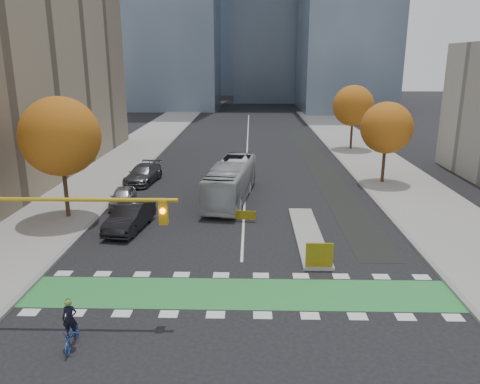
{
  "coord_description": "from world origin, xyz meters",
  "views": [
    {
      "loc": [
        0.45,
        -18.04,
        10.4
      ],
      "look_at": [
        -0.16,
        8.2,
        3.0
      ],
      "focal_mm": 35.0,
      "sensor_mm": 36.0,
      "label": 1
    }
  ],
  "objects_px": {
    "cyclist": "(71,331)",
    "parked_car_b": "(130,217)",
    "parked_car_a": "(123,197)",
    "parked_car_c": "(143,174)",
    "traffic_signal_west": "(42,225)",
    "hazard_board": "(319,255)",
    "bus": "(231,181)",
    "tree_east_near": "(387,128)",
    "tree_west": "(60,136)",
    "tree_east_far": "(353,106)"
  },
  "relations": [
    {
      "from": "cyclist",
      "to": "parked_car_b",
      "type": "bearing_deg",
      "value": 88.61
    },
    {
      "from": "parked_car_a",
      "to": "cyclist",
      "type": "bearing_deg",
      "value": -85.92
    },
    {
      "from": "cyclist",
      "to": "parked_car_c",
      "type": "xyz_separation_m",
      "value": [
        -2.78,
        24.49,
        0.13
      ]
    },
    {
      "from": "traffic_signal_west",
      "to": "cyclist",
      "type": "distance_m",
      "value": 4.42
    },
    {
      "from": "hazard_board",
      "to": "bus",
      "type": "bearing_deg",
      "value": 112.13
    },
    {
      "from": "bus",
      "to": "parked_car_b",
      "type": "xyz_separation_m",
      "value": [
        -6.14,
        -6.77,
        -0.64
      ]
    },
    {
      "from": "hazard_board",
      "to": "cyclist",
      "type": "relative_size",
      "value": 0.72
    },
    {
      "from": "bus",
      "to": "parked_car_c",
      "type": "distance_m",
      "value": 9.4
    },
    {
      "from": "cyclist",
      "to": "parked_car_a",
      "type": "bearing_deg",
      "value": 93.07
    },
    {
      "from": "bus",
      "to": "parked_car_b",
      "type": "bearing_deg",
      "value": -124.28
    },
    {
      "from": "tree_east_near",
      "to": "parked_car_b",
      "type": "bearing_deg",
      "value": -147.8
    },
    {
      "from": "hazard_board",
      "to": "parked_car_a",
      "type": "bearing_deg",
      "value": 140.53
    },
    {
      "from": "tree_east_near",
      "to": "parked_car_b",
      "type": "height_order",
      "value": "tree_east_near"
    },
    {
      "from": "bus",
      "to": "traffic_signal_west",
      "type": "bearing_deg",
      "value": -103.83
    },
    {
      "from": "tree_west",
      "to": "traffic_signal_west",
      "type": "relative_size",
      "value": 0.96
    },
    {
      "from": "tree_west",
      "to": "parked_car_b",
      "type": "xyz_separation_m",
      "value": [
        4.79,
        -2.1,
        -4.78
      ]
    },
    {
      "from": "tree_west",
      "to": "parked_car_b",
      "type": "distance_m",
      "value": 7.08
    },
    {
      "from": "parked_car_b",
      "to": "parked_car_c",
      "type": "xyz_separation_m",
      "value": [
        -1.79,
        11.79,
        -0.05
      ]
    },
    {
      "from": "tree_west",
      "to": "parked_car_c",
      "type": "distance_m",
      "value": 11.23
    },
    {
      "from": "cyclist",
      "to": "parked_car_c",
      "type": "bearing_deg",
      "value": 90.63
    },
    {
      "from": "tree_east_near",
      "to": "parked_car_a",
      "type": "height_order",
      "value": "tree_east_near"
    },
    {
      "from": "tree_east_near",
      "to": "traffic_signal_west",
      "type": "height_order",
      "value": "tree_east_near"
    },
    {
      "from": "tree_east_far",
      "to": "parked_car_a",
      "type": "height_order",
      "value": "tree_east_far"
    },
    {
      "from": "parked_car_a",
      "to": "tree_east_near",
      "type": "bearing_deg",
      "value": 13.84
    },
    {
      "from": "bus",
      "to": "parked_car_b",
      "type": "distance_m",
      "value": 9.16
    },
    {
      "from": "traffic_signal_west",
      "to": "tree_east_far",
      "type": "bearing_deg",
      "value": 62.05
    },
    {
      "from": "parked_car_b",
      "to": "cyclist",
      "type": "bearing_deg",
      "value": -77.65
    },
    {
      "from": "traffic_signal_west",
      "to": "bus",
      "type": "bearing_deg",
      "value": 68.25
    },
    {
      "from": "tree_west",
      "to": "parked_car_c",
      "type": "bearing_deg",
      "value": 72.79
    },
    {
      "from": "traffic_signal_west",
      "to": "parked_car_b",
      "type": "relative_size",
      "value": 1.68
    },
    {
      "from": "traffic_signal_west",
      "to": "parked_car_a",
      "type": "xyz_separation_m",
      "value": [
        -1.07,
        15.41,
        -3.35
      ]
    },
    {
      "from": "tree_east_far",
      "to": "parked_car_a",
      "type": "relative_size",
      "value": 1.91
    },
    {
      "from": "traffic_signal_west",
      "to": "bus",
      "type": "distance_m",
      "value": 18.68
    },
    {
      "from": "parked_car_c",
      "to": "tree_west",
      "type": "bearing_deg",
      "value": -99.86
    },
    {
      "from": "hazard_board",
      "to": "cyclist",
      "type": "bearing_deg",
      "value": -145.61
    },
    {
      "from": "tree_west",
      "to": "parked_car_a",
      "type": "height_order",
      "value": "tree_west"
    },
    {
      "from": "tree_west",
      "to": "parked_car_b",
      "type": "relative_size",
      "value": 1.62
    },
    {
      "from": "tree_west",
      "to": "parked_car_c",
      "type": "relative_size",
      "value": 1.52
    },
    {
      "from": "tree_west",
      "to": "cyclist",
      "type": "bearing_deg",
      "value": -68.67
    },
    {
      "from": "parked_car_a",
      "to": "parked_car_b",
      "type": "height_order",
      "value": "parked_car_b"
    },
    {
      "from": "traffic_signal_west",
      "to": "parked_car_c",
      "type": "height_order",
      "value": "traffic_signal_west"
    },
    {
      "from": "cyclist",
      "to": "traffic_signal_west",
      "type": "bearing_deg",
      "value": 120.91
    },
    {
      "from": "tree_east_near",
      "to": "traffic_signal_west",
      "type": "relative_size",
      "value": 0.83
    },
    {
      "from": "tree_east_far",
      "to": "parked_car_c",
      "type": "bearing_deg",
      "value": -142.81
    },
    {
      "from": "cyclist",
      "to": "parked_car_b",
      "type": "distance_m",
      "value": 12.74
    },
    {
      "from": "bus",
      "to": "parked_car_c",
      "type": "xyz_separation_m",
      "value": [
        -7.93,
        5.01,
        -0.69
      ]
    },
    {
      "from": "tree_east_far",
      "to": "bus",
      "type": "relative_size",
      "value": 0.72
    },
    {
      "from": "cyclist",
      "to": "bus",
      "type": "xyz_separation_m",
      "value": [
        5.15,
        19.47,
        0.82
      ]
    },
    {
      "from": "hazard_board",
      "to": "tree_east_near",
      "type": "height_order",
      "value": "tree_east_near"
    },
    {
      "from": "parked_car_a",
      "to": "bus",
      "type": "bearing_deg",
      "value": 7.76
    }
  ]
}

